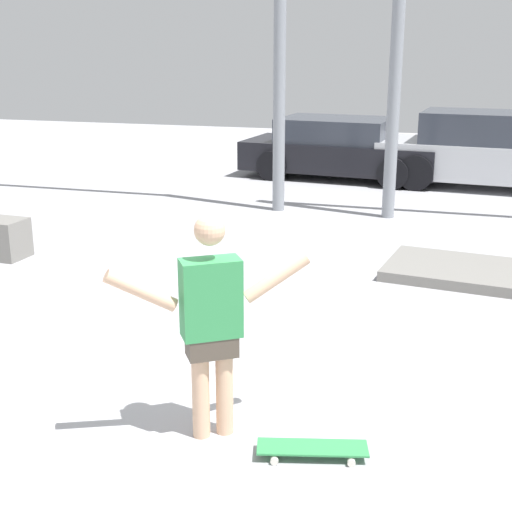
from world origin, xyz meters
TOP-DOWN VIEW (x-y plane):
  - ground_plane at (0.00, 0.00)m, footprint 36.00×36.00m
  - skateboarder at (0.47, -0.86)m, footprint 1.25×0.87m
  - skateboard at (1.22, -0.95)m, footprint 0.79×0.39m
  - canopy_support_left at (-4.00, 6.29)m, footprint 6.35×0.20m
  - parked_car_black at (-0.47, 9.66)m, footprint 4.19×2.22m
  - parked_car_silver at (2.53, 9.38)m, footprint 4.46×2.10m

SIDE VIEW (x-z plane):
  - ground_plane at x=0.00m, z-range 0.00..0.00m
  - skateboard at x=1.22m, z-range 0.02..0.10m
  - parked_car_black at x=-0.47m, z-range -0.02..1.22m
  - parked_car_silver at x=2.53m, z-range -0.03..1.43m
  - skateboarder at x=0.47m, z-range 0.09..1.72m
  - canopy_support_left at x=-4.00m, z-range 0.69..5.87m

